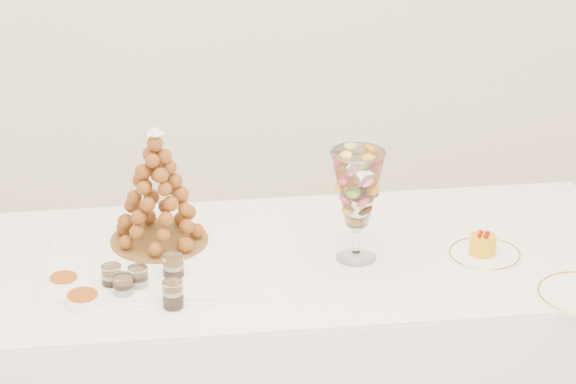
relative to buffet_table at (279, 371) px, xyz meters
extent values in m
cube|color=white|center=(0.00, 0.00, 0.00)|extent=(1.92, 0.78, 0.72)
cube|color=white|center=(0.00, 0.00, 0.36)|extent=(1.91, 0.78, 0.01)
cube|color=white|center=(-0.34, 0.01, 0.37)|extent=(0.62, 0.49, 0.02)
cylinder|color=white|center=(0.21, -0.02, 0.37)|extent=(0.11, 0.11, 0.02)
cylinder|color=white|center=(0.21, -0.02, 0.42)|extent=(0.02, 0.02, 0.08)
sphere|color=white|center=(0.21, -0.02, 0.46)|extent=(0.04, 0.04, 0.04)
cylinder|color=white|center=(0.56, -0.07, 0.37)|extent=(0.20, 0.20, 0.01)
cylinder|color=white|center=(-0.45, -0.12, 0.40)|extent=(0.07, 0.07, 0.07)
cylinder|color=white|center=(-0.39, -0.13, 0.40)|extent=(0.07, 0.07, 0.07)
cylinder|color=white|center=(-0.29, -0.09, 0.40)|extent=(0.06, 0.06, 0.08)
cylinder|color=white|center=(-0.42, -0.17, 0.40)|extent=(0.05, 0.05, 0.07)
cylinder|color=white|center=(-0.30, -0.22, 0.40)|extent=(0.07, 0.07, 0.07)
cylinder|color=white|center=(-0.58, -0.08, 0.38)|extent=(0.08, 0.08, 0.03)
cylinder|color=white|center=(-0.53, -0.18, 0.38)|extent=(0.09, 0.09, 0.03)
cylinder|color=brown|center=(-0.32, 0.11, 0.38)|extent=(0.27, 0.27, 0.01)
cone|color=brown|center=(-0.32, 0.11, 0.55)|extent=(0.27, 0.27, 0.32)
sphere|color=white|center=(-0.32, 0.11, 0.70)|extent=(0.03, 0.03, 0.03)
cylinder|color=#DD9D0A|center=(0.55, -0.06, 0.40)|extent=(0.07, 0.07, 0.05)
sphere|color=#850406|center=(0.57, -0.06, 0.43)|extent=(0.01, 0.01, 0.01)
sphere|color=#850406|center=(0.55, -0.05, 0.43)|extent=(0.01, 0.01, 0.01)
sphere|color=#850406|center=(0.54, -0.07, 0.43)|extent=(0.01, 0.01, 0.01)
sphere|color=#850406|center=(0.56, -0.08, 0.43)|extent=(0.01, 0.01, 0.01)
camera|label=1|loc=(-0.42, -3.25, 2.11)|focal=85.00mm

